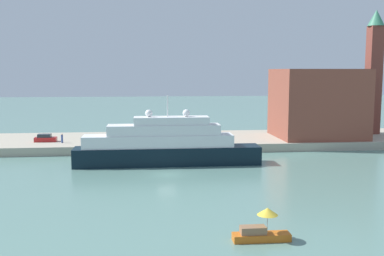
# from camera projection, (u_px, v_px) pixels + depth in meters

# --- Properties ---
(ground) EXTENTS (400.00, 400.00, 0.00)m
(ground) POSITION_uv_depth(u_px,v_px,m) (167.00, 175.00, 64.53)
(ground) COLOR slate
(quay_dock) EXTENTS (110.00, 19.33, 1.53)m
(quay_dock) POSITION_uv_depth(u_px,v_px,m) (160.00, 142.00, 89.77)
(quay_dock) COLOR #ADA38E
(quay_dock) RESTS_ON ground
(large_yacht) EXTENTS (28.88, 4.30, 10.88)m
(large_yacht) POSITION_uv_depth(u_px,v_px,m) (165.00, 146.00, 70.98)
(large_yacht) COLOR black
(large_yacht) RESTS_ON ground
(small_motorboat) EXTENTS (4.98, 1.80, 2.91)m
(small_motorboat) POSITION_uv_depth(u_px,v_px,m) (261.00, 229.00, 39.33)
(small_motorboat) COLOR #C66019
(small_motorboat) RESTS_ON ground
(harbor_building) EXTENTS (16.22, 14.10, 13.40)m
(harbor_building) POSITION_uv_depth(u_px,v_px,m) (317.00, 103.00, 90.09)
(harbor_building) COLOR brown
(harbor_building) RESTS_ON quay_dock
(bell_tower) EXTENTS (3.44, 3.44, 25.40)m
(bell_tower) POSITION_uv_depth(u_px,v_px,m) (374.00, 68.00, 94.25)
(bell_tower) COLOR brown
(bell_tower) RESTS_ON quay_dock
(parked_car) EXTENTS (3.94, 1.64, 1.44)m
(parked_car) POSITION_uv_depth(u_px,v_px,m) (45.00, 138.00, 84.59)
(parked_car) COLOR #B21E1E
(parked_car) RESTS_ON quay_dock
(person_figure) EXTENTS (0.36, 0.36, 1.69)m
(person_figure) POSITION_uv_depth(u_px,v_px,m) (62.00, 139.00, 83.24)
(person_figure) COLOR #334C8C
(person_figure) RESTS_ON quay_dock
(mooring_bollard) EXTENTS (0.54, 0.54, 0.61)m
(mooring_bollard) POSITION_uv_depth(u_px,v_px,m) (166.00, 143.00, 81.57)
(mooring_bollard) COLOR black
(mooring_bollard) RESTS_ON quay_dock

